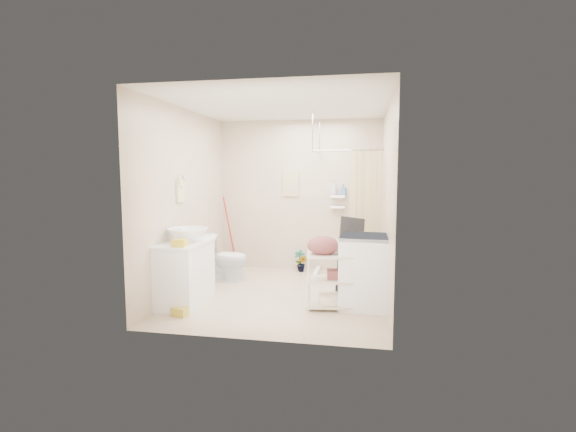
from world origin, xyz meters
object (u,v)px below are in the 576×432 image
object	(u,v)px
vanity	(185,273)
laundry_rack	(331,276)
washing_machine	(366,271)
toilet	(225,258)

from	to	relation	value
vanity	laundry_rack	distance (m)	1.89
vanity	washing_machine	world-z (taller)	washing_machine
toilet	washing_machine	distance (m)	2.36
toilet	washing_machine	size ratio (longest dim) A/B	0.79
vanity	laundry_rack	world-z (taller)	laundry_rack
vanity	toilet	xyz separation A→B (m)	(0.12, 1.22, -0.05)
toilet	washing_machine	world-z (taller)	washing_machine
toilet	washing_machine	xyz separation A→B (m)	(2.18, -0.90, 0.10)
washing_machine	laundry_rack	world-z (taller)	washing_machine
laundry_rack	washing_machine	bearing A→B (deg)	15.39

